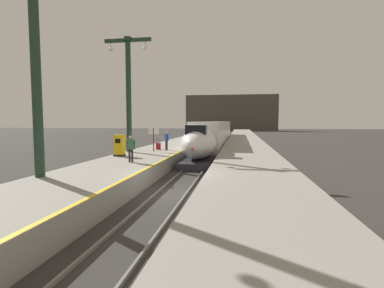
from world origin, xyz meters
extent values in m
plane|color=#33302D|center=(0.00, 0.00, 0.00)|extent=(260.00, 260.00, 0.00)
cube|color=gray|center=(-4.05, 24.75, 0.53)|extent=(4.80, 110.00, 1.05)
cube|color=gray|center=(4.05, 24.75, 0.53)|extent=(4.80, 110.00, 1.05)
cube|color=yellow|center=(-1.77, 24.75, 1.05)|extent=(0.20, 107.80, 0.01)
cube|color=slate|center=(-0.75, 27.50, 0.06)|extent=(0.08, 110.00, 0.12)
cube|color=slate|center=(0.75, 27.50, 0.06)|extent=(0.08, 110.00, 0.12)
ellipsoid|color=silver|center=(0.00, 9.83, 1.83)|extent=(2.78, 7.29, 2.56)
cube|color=#28282D|center=(0.00, 9.47, 0.28)|extent=(2.46, 6.19, 0.55)
cube|color=black|center=(0.00, 8.19, 2.90)|extent=(1.59, 1.00, 0.90)
sphere|color=#F24C4C|center=(0.00, 6.27, 1.68)|extent=(0.28, 0.28, 0.28)
cube|color=silver|center=(0.00, 19.02, 2.08)|extent=(2.90, 14.00, 3.05)
cube|color=black|center=(-1.42, 19.02, 2.62)|extent=(0.04, 11.90, 0.80)
cube|color=black|center=(1.42, 19.02, 2.62)|extent=(0.04, 11.90, 0.80)
cube|color=silver|center=(0.00, 19.02, 0.80)|extent=(2.92, 13.30, 0.24)
cube|color=black|center=(0.00, 14.54, 0.28)|extent=(2.03, 2.20, 0.56)
cube|color=black|center=(0.00, 23.50, 0.28)|extent=(2.03, 2.20, 0.56)
cube|color=silver|center=(0.00, 35.62, 2.08)|extent=(2.90, 18.00, 3.05)
cube|color=black|center=(-1.42, 35.62, 2.62)|extent=(0.04, 15.84, 0.80)
cube|color=black|center=(1.42, 35.62, 2.62)|extent=(0.04, 15.84, 0.80)
cube|color=black|center=(0.00, 29.50, 0.28)|extent=(2.03, 2.20, 0.56)
cube|color=black|center=(0.00, 41.74, 0.28)|extent=(2.03, 2.20, 0.56)
cylinder|color=#1E3828|center=(-5.90, -1.96, 6.11)|extent=(0.44, 0.44, 10.13)
cylinder|color=#1E3828|center=(-5.90, 9.30, 5.81)|extent=(0.44, 0.44, 9.53)
cylinder|color=#1E3828|center=(-5.90, 9.30, 10.43)|extent=(0.68, 0.68, 0.30)
cube|color=#1E3828|center=(-5.90, 9.30, 10.33)|extent=(4.00, 0.24, 0.28)
cylinder|color=#1E3828|center=(-7.40, 9.30, 9.98)|extent=(0.03, 0.03, 0.60)
sphere|color=#EFEACC|center=(-7.40, 9.30, 9.63)|extent=(0.36, 0.36, 0.36)
cylinder|color=#1E3828|center=(-4.40, 9.30, 9.98)|extent=(0.03, 0.03, 0.60)
sphere|color=#EFEACC|center=(-4.40, 9.30, 9.63)|extent=(0.36, 0.36, 0.36)
cylinder|color=#23232D|center=(-3.11, 11.21, 1.48)|extent=(0.13, 0.13, 0.85)
cylinder|color=#23232D|center=(-3.23, 11.33, 1.48)|extent=(0.13, 0.13, 0.85)
cube|color=#1E478C|center=(-3.17, 11.27, 2.21)|extent=(0.42, 0.42, 0.62)
cylinder|color=#1E478C|center=(-3.00, 11.10, 2.16)|extent=(0.09, 0.09, 0.58)
cylinder|color=#1E478C|center=(-3.34, 11.44, 2.16)|extent=(0.09, 0.09, 0.58)
sphere|color=tan|center=(-3.17, 11.27, 2.63)|extent=(0.22, 0.22, 0.22)
cylinder|color=#23232D|center=(-3.56, 3.31, 1.48)|extent=(0.13, 0.13, 0.85)
cylinder|color=#23232D|center=(-3.40, 3.39, 1.48)|extent=(0.13, 0.13, 0.85)
cube|color=#336647|center=(-3.48, 3.35, 2.21)|extent=(0.44, 0.36, 0.62)
cylinder|color=#336647|center=(-3.70, 3.25, 2.16)|extent=(0.09, 0.09, 0.58)
cylinder|color=#336647|center=(-3.26, 3.45, 2.16)|extent=(0.09, 0.09, 0.58)
sphere|color=tan|center=(-3.48, 3.35, 2.63)|extent=(0.22, 0.22, 0.22)
cube|color=maroon|center=(-4.03, 11.65, 1.35)|extent=(0.40, 0.22, 0.60)
cylinder|color=#262628|center=(-4.13, 11.65, 1.83)|extent=(0.02, 0.02, 0.36)
cylinder|color=#262628|center=(-3.93, 11.65, 1.83)|extent=(0.02, 0.02, 0.36)
cube|color=#262628|center=(-4.03, 11.65, 2.02)|extent=(0.22, 0.03, 0.02)
cube|color=yellow|center=(-5.55, 6.39, 1.85)|extent=(0.70, 0.56, 1.60)
cube|color=black|center=(-5.55, 6.11, 2.20)|extent=(0.40, 0.02, 0.32)
cube|color=black|center=(-5.55, 6.39, 1.11)|extent=(0.76, 0.62, 0.12)
cylinder|color=maroon|center=(-4.01, 10.08, 2.05)|extent=(0.10, 0.10, 2.00)
cube|color=white|center=(-4.01, 10.08, 2.85)|extent=(0.90, 0.06, 0.64)
cube|color=#4C4742|center=(0.00, 102.00, 7.00)|extent=(36.00, 2.00, 14.00)
camera|label=1|loc=(3.30, -14.11, 3.65)|focal=27.21mm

